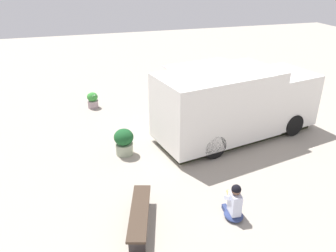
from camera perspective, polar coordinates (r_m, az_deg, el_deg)
name	(u,v)px	position (r m, az deg, el deg)	size (l,w,h in m)	color
ground_plane	(217,134)	(11.84, 8.36, -1.31)	(40.00, 40.00, 0.00)	#A59C8E
food_truck	(235,105)	(11.36, 11.35, 3.51)	(3.17, 5.87, 2.33)	white
person_customer	(234,204)	(8.08, 11.15, -12.87)	(0.76, 0.48, 0.91)	navy
planter_flowering_near	(124,141)	(10.39, -7.49, -2.60)	(0.60, 0.60, 0.84)	#95A085
planter_flowering_far	(93,100)	(14.12, -12.67, 4.33)	(0.45, 0.45, 0.65)	#A28B92
plaza_bench	(140,214)	(7.70, -4.86, -14.69)	(1.91, 0.92, 0.46)	#423327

